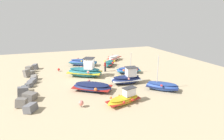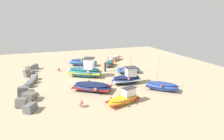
# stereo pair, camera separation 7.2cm
# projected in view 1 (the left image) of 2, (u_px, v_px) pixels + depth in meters

# --- Properties ---
(ground_plane) EXTENTS (46.05, 46.05, 0.00)m
(ground_plane) POSITION_uv_depth(u_px,v_px,m) (89.00, 78.00, 26.16)
(ground_plane) COLOR tan
(fishing_boat_0) EXTENTS (3.70, 5.19, 1.19)m
(fishing_boat_0) POSITION_uv_depth(u_px,v_px,m) (83.00, 62.00, 32.66)
(fishing_boat_0) COLOR #2D4C9E
(fishing_boat_0) RESTS_ON ground_plane
(fishing_boat_1) EXTENTS (4.19, 4.90, 1.01)m
(fishing_boat_1) POSITION_uv_depth(u_px,v_px,m) (92.00, 87.00, 21.52)
(fishing_boat_1) COLOR navy
(fishing_boat_1) RESTS_ON ground_plane
(fishing_boat_2) EXTENTS (4.18, 5.25, 2.81)m
(fishing_boat_2) POSITION_uv_depth(u_px,v_px,m) (85.00, 71.00, 26.51)
(fishing_boat_2) COLOR #1E6670
(fishing_boat_2) RESTS_ON ground_plane
(fishing_boat_3) EXTENTS (2.29, 3.81, 3.19)m
(fishing_boat_3) POSITION_uv_depth(u_px,v_px,m) (129.00, 70.00, 28.33)
(fishing_boat_3) COLOR #2D4C9E
(fishing_boat_3) RESTS_ON ground_plane
(fishing_boat_4) EXTENTS (3.50, 3.73, 4.08)m
(fishing_boat_4) POSITION_uv_depth(u_px,v_px,m) (162.00, 86.00, 21.62)
(fishing_boat_4) COLOR #2D4C9E
(fishing_boat_4) RESTS_ON ground_plane
(fishing_boat_5) EXTENTS (3.53, 3.69, 1.00)m
(fishing_boat_5) POSITION_uv_depth(u_px,v_px,m) (114.00, 58.00, 36.79)
(fishing_boat_5) COLOR white
(fishing_boat_5) RESTS_ON ground_plane
(fishing_boat_6) EXTENTS (2.21, 3.92, 1.56)m
(fishing_boat_6) POSITION_uv_depth(u_px,v_px,m) (124.00, 99.00, 18.36)
(fishing_boat_6) COLOR gold
(fishing_boat_6) RESTS_ON ground_plane
(fishing_boat_7) EXTENTS (2.01, 4.02, 2.18)m
(fishing_boat_7) POSITION_uv_depth(u_px,v_px,m) (127.00, 78.00, 23.76)
(fishing_boat_7) COLOR navy
(fishing_boat_7) RESTS_ON ground_plane
(fishing_boat_8) EXTENTS (3.48, 2.80, 0.99)m
(fishing_boat_8) POSITION_uv_depth(u_px,v_px,m) (109.00, 63.00, 32.42)
(fishing_boat_8) COLOR #1E6670
(fishing_boat_8) RESTS_ON ground_plane
(person_walking) EXTENTS (0.32, 0.32, 1.64)m
(person_walking) POSITION_uv_depth(u_px,v_px,m) (105.00, 66.00, 28.97)
(person_walking) COLOR #2D2D38
(person_walking) RESTS_ON ground_plane
(breakwater_rocks) EXTENTS (16.46, 2.26, 1.29)m
(breakwater_rocks) POSITION_uv_depth(u_px,v_px,m) (29.00, 83.00, 22.81)
(breakwater_rocks) COLOR slate
(breakwater_rocks) RESTS_ON ground_plane
(mooring_buoy_0) EXTENTS (0.38, 0.38, 0.49)m
(mooring_buoy_0) POSITION_uv_depth(u_px,v_px,m) (59.00, 70.00, 29.25)
(mooring_buoy_0) COLOR #3F3F42
(mooring_buoy_0) RESTS_ON ground_plane
(mooring_buoy_1) EXTENTS (0.50, 0.50, 0.68)m
(mooring_buoy_1) POSITION_uv_depth(u_px,v_px,m) (81.00, 103.00, 17.55)
(mooring_buoy_1) COLOR #3F3F42
(mooring_buoy_1) RESTS_ON ground_plane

